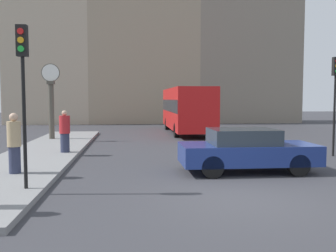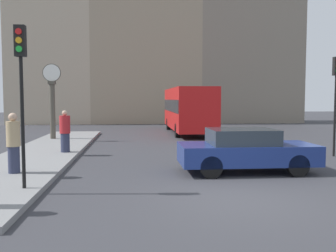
# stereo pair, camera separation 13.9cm
# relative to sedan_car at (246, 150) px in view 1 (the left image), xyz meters

# --- Properties ---
(ground_plane) EXTENTS (120.00, 120.00, 0.00)m
(ground_plane) POSITION_rel_sedan_car_xyz_m (-1.17, -3.18, -0.73)
(ground_plane) COLOR #38383D
(sidewalk_corner) EXTENTS (3.11, 19.57, 0.15)m
(sidewalk_corner) POSITION_rel_sedan_car_xyz_m (-7.51, 4.61, -0.65)
(sidewalk_corner) COLOR gray
(sidewalk_corner) RESTS_ON ground_plane
(building_row) EXTENTS (28.57, 5.00, 18.89)m
(building_row) POSITION_rel_sedan_car_xyz_m (-0.29, 26.02, 7.80)
(building_row) COLOR #B7A88E
(building_row) RESTS_ON ground_plane
(sedan_car) EXTENTS (4.39, 1.89, 1.43)m
(sedan_car) POSITION_rel_sedan_car_xyz_m (0.00, 0.00, 0.00)
(sedan_car) COLOR navy
(sedan_car) RESTS_ON ground_plane
(bus_distant) EXTENTS (2.47, 9.67, 3.12)m
(bus_distant) POSITION_rel_sedan_car_xyz_m (0.15, 14.15, 1.04)
(bus_distant) COLOR red
(bus_distant) RESTS_ON ground_plane
(traffic_light_near) EXTENTS (0.26, 0.24, 4.04)m
(traffic_light_near) POSITION_rel_sedan_car_xyz_m (-6.39, -2.26, 2.30)
(traffic_light_near) COLOR black
(traffic_light_near) RESTS_ON sidewalk_corner
(traffic_light_far) EXTENTS (0.26, 0.24, 4.12)m
(traffic_light_far) POSITION_rel_sedan_car_xyz_m (4.71, 3.01, 2.20)
(traffic_light_far) COLOR black
(traffic_light_far) RESTS_ON ground_plane
(street_clock) EXTENTS (1.01, 0.38, 4.21)m
(street_clock) POSITION_rel_sedan_car_xyz_m (-8.19, 9.75, 1.57)
(street_clock) COLOR #4C473D
(street_clock) RESTS_ON sidewalk_corner
(pedestrian_tan_coat) EXTENTS (0.40, 0.40, 1.82)m
(pedestrian_tan_coat) POSITION_rel_sedan_car_xyz_m (-7.26, -0.23, 0.33)
(pedestrian_tan_coat) COLOR #2D334C
(pedestrian_tan_coat) RESTS_ON sidewalk_corner
(pedestrian_red_top) EXTENTS (0.44, 0.44, 1.76)m
(pedestrian_red_top) POSITION_rel_sedan_car_xyz_m (-6.53, 4.19, 0.29)
(pedestrian_red_top) COLOR #2D334C
(pedestrian_red_top) RESTS_ON sidewalk_corner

